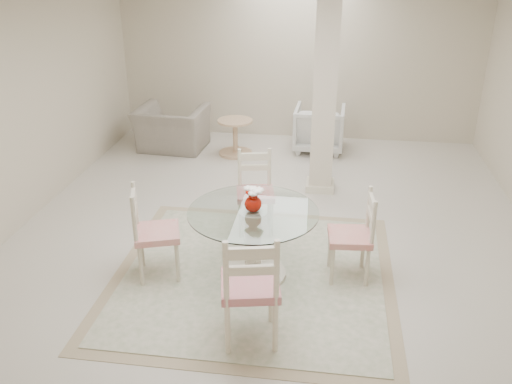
# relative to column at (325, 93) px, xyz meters

# --- Properties ---
(ground) EXTENTS (7.00, 7.00, 0.00)m
(ground) POSITION_rel_column_xyz_m (-0.50, -1.30, -1.35)
(ground) COLOR beige
(ground) RESTS_ON ground
(room_shell) EXTENTS (6.02, 7.02, 2.71)m
(room_shell) POSITION_rel_column_xyz_m (-0.50, -1.30, 0.51)
(room_shell) COLOR beige
(room_shell) RESTS_ON ground
(column) EXTENTS (0.30, 0.30, 2.70)m
(column) POSITION_rel_column_xyz_m (0.00, 0.00, 0.00)
(column) COLOR beige
(column) RESTS_ON ground
(area_rug) EXTENTS (2.83, 2.83, 0.02)m
(area_rug) POSITION_rel_column_xyz_m (-0.60, -2.27, -1.34)
(area_rug) COLOR tan
(area_rug) RESTS_ON ground
(dining_table) EXTENTS (1.27, 1.27, 0.74)m
(dining_table) POSITION_rel_column_xyz_m (-0.60, -2.27, -0.98)
(dining_table) COLOR beige
(dining_table) RESTS_ON ground
(red_vase) EXTENTS (0.19, 0.18, 0.26)m
(red_vase) POSITION_rel_column_xyz_m (-0.60, -2.27, -0.48)
(red_vase) COLOR #A71105
(red_vase) RESTS_ON dining_table
(dining_chair_east) EXTENTS (0.45, 0.45, 1.03)m
(dining_chair_east) POSITION_rel_column_xyz_m (0.41, -2.15, -0.81)
(dining_chair_east) COLOR beige
(dining_chair_east) RESTS_ON ground
(dining_chair_north) EXTENTS (0.49, 0.49, 1.05)m
(dining_chair_north) POSITION_rel_column_xyz_m (-0.73, -1.26, -0.79)
(dining_chair_north) COLOR beige
(dining_chair_north) RESTS_ON ground
(dining_chair_west) EXTENTS (0.54, 0.54, 1.08)m
(dining_chair_west) POSITION_rel_column_xyz_m (-1.61, -2.40, -0.78)
(dining_chair_west) COLOR beige
(dining_chair_west) RESTS_ON ground
(dining_chair_south) EXTENTS (0.56, 0.56, 1.19)m
(dining_chair_south) POSITION_rel_column_xyz_m (-0.47, -3.29, -0.73)
(dining_chair_south) COLOR #F5E5C9
(dining_chair_south) RESTS_ON ground
(recliner_taupe) EXTENTS (1.13, 1.01, 0.70)m
(recliner_taupe) POSITION_rel_column_xyz_m (-2.45, 1.26, -1.00)
(recliner_taupe) COLOR gray
(recliner_taupe) RESTS_ON ground
(armchair_white) EXTENTS (0.81, 0.83, 0.73)m
(armchair_white) POSITION_rel_column_xyz_m (-0.08, 1.55, -0.98)
(armchair_white) COLOR white
(armchair_white) RESTS_ON ground
(side_table) EXTENTS (0.55, 0.55, 0.57)m
(side_table) POSITION_rel_column_xyz_m (-1.39, 1.15, -1.09)
(side_table) COLOR #D7B284
(side_table) RESTS_ON ground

